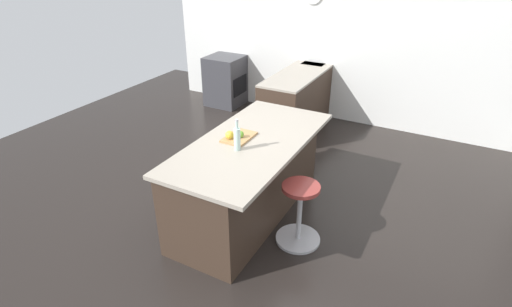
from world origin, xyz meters
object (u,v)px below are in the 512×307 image
Objects in this scene: apple_yellow at (229,135)px; apple_green at (240,134)px; water_bottle at (237,138)px; kitchen_island at (248,177)px; oven_range at (226,81)px; cutting_board at (239,137)px; stool_by_window at (299,215)px.

apple_green is (-0.08, 0.08, -0.01)m from apple_yellow.
water_bottle is (0.13, 0.17, 0.06)m from apple_yellow.
oven_range is at bearing -143.82° from kitchen_island.
kitchen_island reaches higher than oven_range.
apple_yellow is at bearing -29.81° from cutting_board.
cutting_board is at bearing -85.27° from kitchen_island.
apple_yellow reaches higher than kitchen_island.
apple_yellow is 1.19× the size of apple_green.
cutting_board is (2.70, 1.88, 0.46)m from oven_range.
apple_yellow is at bearing 33.14° from oven_range.
water_bottle is at bearing 5.67° from kitchen_island.
kitchen_island is at bearing -174.33° from water_bottle.
water_bottle reaches higher than stool_by_window.
kitchen_island is 5.66× the size of cutting_board.
apple_yellow is at bearing -128.45° from water_bottle.
kitchen_island reaches higher than stool_by_window.
apple_yellow is 0.11m from apple_green.
apple_yellow is at bearing -95.33° from stool_by_window.
oven_range is at bearing -144.99° from apple_green.
cutting_board is at bearing -102.55° from stool_by_window.
kitchen_island is at bearing 110.14° from apple_green.
oven_range is 1.36× the size of stool_by_window.
apple_yellow is (2.79, 1.82, 0.51)m from oven_range.
kitchen_island is at bearing 94.73° from cutting_board.
kitchen_island is 6.52× the size of water_bottle.
apple_green is at bearing 133.77° from apple_yellow.
apple_green is (0.02, -0.07, 0.49)m from kitchen_island.
water_bottle is at bearing 34.24° from oven_range.
apple_green is at bearing -69.86° from kitchen_island.
stool_by_window is 0.97m from cutting_board.
apple_yellow is (-0.08, -0.81, 0.64)m from stool_by_window.
apple_green reaches higher than kitchen_island.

